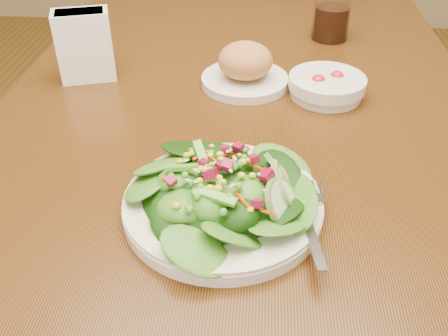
# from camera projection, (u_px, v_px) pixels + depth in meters

# --- Properties ---
(dining_table) EXTENTS (0.90, 1.40, 0.75)m
(dining_table) POSITION_uv_depth(u_px,v_px,m) (240.00, 152.00, 0.97)
(dining_table) COLOR #57320F
(dining_table) RESTS_ON ground_plane
(chair_far) EXTENTS (0.41, 0.42, 0.82)m
(chair_far) POSITION_uv_depth(u_px,v_px,m) (310.00, 54.00, 1.88)
(chair_far) COLOR #49250C
(chair_far) RESTS_ON ground_plane
(salad_plate) EXTENTS (0.27, 0.27, 0.08)m
(salad_plate) POSITION_uv_depth(u_px,v_px,m) (230.00, 195.00, 0.66)
(salad_plate) COLOR silver
(salad_plate) RESTS_ON dining_table
(bread_plate) EXTENTS (0.17, 0.17, 0.09)m
(bread_plate) POSITION_uv_depth(u_px,v_px,m) (245.00, 68.00, 0.96)
(bread_plate) COLOR silver
(bread_plate) RESTS_ON dining_table
(tomato_bowl) EXTENTS (0.14, 0.14, 0.05)m
(tomato_bowl) POSITION_uv_depth(u_px,v_px,m) (327.00, 86.00, 0.93)
(tomato_bowl) COLOR silver
(tomato_bowl) RESTS_ON dining_table
(drinking_glass) EXTENTS (0.09, 0.09, 0.15)m
(drinking_glass) POSITION_uv_depth(u_px,v_px,m) (332.00, 11.00, 1.14)
(drinking_glass) COLOR silver
(drinking_glass) RESTS_ON dining_table
(napkin_holder) EXTENTS (0.12, 0.09, 0.14)m
(napkin_holder) POSITION_uv_depth(u_px,v_px,m) (84.00, 44.00, 0.97)
(napkin_holder) COLOR white
(napkin_holder) RESTS_ON dining_table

